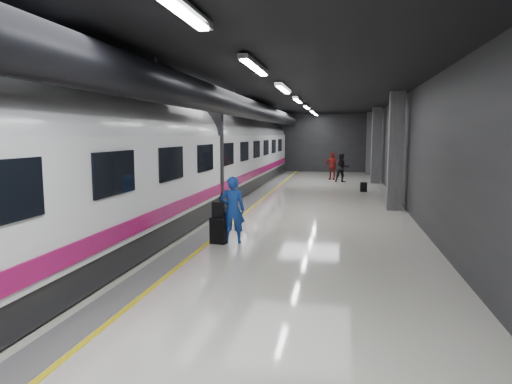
{
  "coord_description": "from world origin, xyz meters",
  "views": [
    {
      "loc": [
        2.53,
        -16.13,
        2.89
      ],
      "look_at": [
        0.02,
        -2.8,
        1.18
      ],
      "focal_mm": 32.0,
      "sensor_mm": 36.0,
      "label": 1
    }
  ],
  "objects": [
    {
      "name": "suitcase_far",
      "position": [
        3.66,
        7.56,
        0.24
      ],
      "size": [
        0.35,
        0.24,
        0.48
      ],
      "primitive_type": "cube",
      "rotation": [
        0.0,
        0.0,
        0.09
      ],
      "color": "black",
      "rests_on": "ground"
    },
    {
      "name": "ground",
      "position": [
        0.0,
        0.0,
        0.0
      ],
      "size": [
        40.0,
        40.0,
        0.0
      ],
      "primitive_type": "plane",
      "color": "silver",
      "rests_on": "ground"
    },
    {
      "name": "shoulder_bag",
      "position": [
        -0.67,
        -4.57,
        0.91
      ],
      "size": [
        0.32,
        0.17,
        0.42
      ],
      "primitive_type": "cube",
      "rotation": [
        0.0,
        0.0,
        0.01
      ],
      "color": "black",
      "rests_on": "suitcase_main"
    },
    {
      "name": "suitcase_main",
      "position": [
        -0.65,
        -4.6,
        0.35
      ],
      "size": [
        0.47,
        0.34,
        0.7
      ],
      "primitive_type": "cube",
      "rotation": [
        0.0,
        0.0,
        -0.19
      ],
      "color": "black",
      "rests_on": "ground"
    },
    {
      "name": "traveler_main",
      "position": [
        -0.3,
        -4.47,
        0.9
      ],
      "size": [
        0.73,
        0.55,
        1.8
      ],
      "primitive_type": "imported",
      "rotation": [
        0.0,
        0.0,
        3.34
      ],
      "color": "#1940BD",
      "rests_on": "ground"
    },
    {
      "name": "train",
      "position": [
        -3.25,
        -0.0,
        2.07
      ],
      "size": [
        3.05,
        38.0,
        4.05
      ],
      "color": "black",
      "rests_on": "ground"
    },
    {
      "name": "traveler_far_b",
      "position": [
        1.94,
        13.74,
        0.89
      ],
      "size": [
        1.1,
        0.62,
        1.77
      ],
      "primitive_type": "imported",
      "rotation": [
        0.0,
        0.0,
        -0.19
      ],
      "color": "maroon",
      "rests_on": "ground"
    },
    {
      "name": "traveler_far_a",
      "position": [
        2.57,
        12.03,
        0.9
      ],
      "size": [
        1.01,
        0.87,
        1.8
      ],
      "primitive_type": "imported",
      "rotation": [
        0.0,
        0.0,
        0.24
      ],
      "color": "black",
      "rests_on": "ground"
    },
    {
      "name": "platform_hall",
      "position": [
        -0.29,
        0.96,
        3.54
      ],
      "size": [
        10.02,
        40.02,
        4.51
      ],
      "color": "black",
      "rests_on": "ground"
    }
  ]
}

